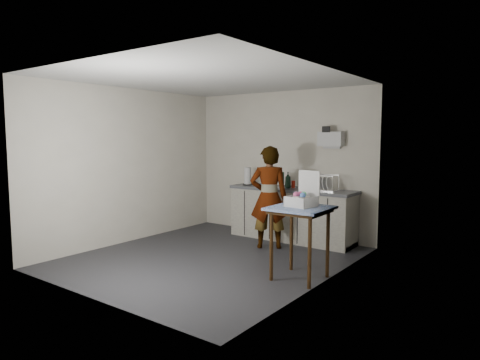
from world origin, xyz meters
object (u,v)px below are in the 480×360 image
Objects in this scene: kitchen_counter at (292,216)px; soda_can at (293,184)px; dish_rack at (325,187)px; bakery_box at (302,198)px; standing_man at (269,197)px; paper_towel at (248,177)px; soap_bottle at (288,180)px; dark_bottle at (282,180)px; side_table at (300,216)px.

kitchen_counter is 18.33× the size of soda_can.
dish_rack reaches higher than soda_can.
bakery_box reaches higher than dish_rack.
standing_man is at bearing -93.54° from soda_can.
soda_can is at bearing 7.18° from paper_towel.
soap_bottle reaches higher than dark_bottle.
soda_can is at bearing 176.11° from dish_rack.
bakery_box reaches higher than paper_towel.
standing_man is 5.95× the size of soap_bottle.
kitchen_counter is 0.65m from dark_bottle.
paper_towel is at bearing -174.33° from dark_bottle.
side_table is (1.10, -1.74, 0.37)m from kitchen_counter.
standing_man reaches higher than soap_bottle.
soda_can is 0.33× the size of dish_rack.
bakery_box is (1.14, -1.63, -0.03)m from soap_bottle.
side_table is at bearing -72.41° from bakery_box.
dish_rack is at bearing 2.64° from paper_towel.
bakery_box reaches higher than kitchen_counter.
side_table is at bearing -55.68° from soap_bottle.
soda_can is at bearing 120.46° from side_table.
paper_towel is at bearing -70.50° from standing_man.
soda_can is at bearing 58.10° from soap_bottle.
dish_rack is (0.68, 0.05, -0.08)m from soap_bottle.
kitchen_counter is 2.09m from side_table.
dark_bottle is at bearing 5.67° from paper_towel.
side_table is at bearing -58.32° from soda_can.
standing_man is (-0.04, -0.68, 0.39)m from kitchen_counter.
kitchen_counter is 0.63m from soap_bottle.
soap_bottle is 0.68m from dish_rack.
kitchen_counter is at bearing 121.05° from side_table.
dish_rack is (-0.48, 1.73, 0.17)m from side_table.
bakery_box reaches higher than side_table.
standing_man is 5.10× the size of paper_towel.
dish_rack is (1.51, 0.07, -0.09)m from paper_towel.
soap_bottle is 2.26× the size of soda_can.
bakery_box is at bearing -39.12° from paper_towel.
soda_can is (0.04, 0.71, 0.15)m from standing_man.
kitchen_counter is 8.40× the size of dark_bottle.
dish_rack is at bearing -169.64° from standing_man.
dark_bottle is at bearing -179.89° from dish_rack.
paper_towel is (-0.68, -0.07, 0.02)m from dark_bottle.
soap_bottle is 0.13m from soda_can.
side_table is 7.50× the size of soda_can.
standing_man is at bearing 146.33° from bakery_box.
standing_man reaches higher than bakery_box.
standing_man is at bearing -88.97° from soap_bottle.
dark_bottle is at bearing -111.61° from standing_man.
bakery_box is at bearing -52.38° from dark_bottle.
side_table is 3.32× the size of soap_bottle.
side_table is at bearing 102.09° from standing_man.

